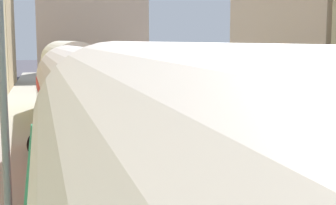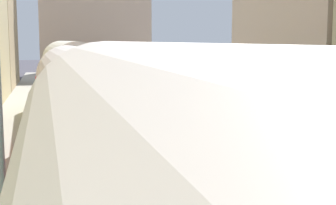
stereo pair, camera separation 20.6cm
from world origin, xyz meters
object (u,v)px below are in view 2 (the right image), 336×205
at_px(cargo_truck_1, 229,113).
at_px(car_6, 96,79).
at_px(parked_bus_1, 80,107).
at_px(streetlamp_near, 12,71).
at_px(car_2, 119,75).
at_px(car_0, 165,93).
at_px(car_1, 131,81).
at_px(pedestrian_3, 262,89).
at_px(car_5, 102,91).
at_px(pedestrian_2, 255,88).
at_px(car_4, 111,102).
at_px(pedestrian_1, 251,91).
at_px(parked_bus_2, 68,76).
at_px(car_3, 174,145).

distance_m(cargo_truck_1, car_6, 24.61).
height_order(parked_bus_1, streetlamp_near, streetlamp_near).
bearing_deg(car_6, car_2, 60.46).
relative_size(car_0, car_1, 1.13).
distance_m(car_1, pedestrian_3, 13.34).
bearing_deg(car_1, car_0, -87.36).
height_order(car_5, pedestrian_2, pedestrian_2).
relative_size(car_6, pedestrian_3, 2.41).
xyz_separation_m(parked_bus_1, car_2, (5.86, 32.59, -1.45)).
height_order(parked_bus_1, car_4, parked_bus_1).
xyz_separation_m(car_2, pedestrian_3, (6.85, -18.67, 0.24)).
bearing_deg(pedestrian_1, car_1, 112.28).
relative_size(parked_bus_2, car_2, 2.45).
bearing_deg(car_3, car_4, 93.47).
bearing_deg(car_5, parked_bus_2, -110.55).
xyz_separation_m(car_5, pedestrian_1, (8.68, -5.48, 0.35)).
bearing_deg(streetlamp_near, car_3, 47.26).
height_order(car_5, pedestrian_3, pedestrian_3).
bearing_deg(pedestrian_2, car_2, 110.55).
distance_m(cargo_truck_1, pedestrian_2, 12.94).
height_order(car_4, pedestrian_2, pedestrian_2).
xyz_separation_m(cargo_truck_1, car_5, (-3.68, 14.47, -0.54)).
height_order(parked_bus_2, pedestrian_3, parked_bus_2).
relative_size(parked_bus_2, car_6, 2.30).
bearing_deg(car_4, pedestrian_3, 11.59).
bearing_deg(streetlamp_near, car_0, 67.94).
bearing_deg(car_6, car_5, -93.20).
distance_m(car_0, car_3, 14.94).
distance_m(car_0, streetlamp_near, 21.42).
bearing_deg(pedestrian_3, cargo_truck_1, -121.47).
bearing_deg(car_1, cargo_truck_1, -89.11).
xyz_separation_m(car_2, pedestrian_2, (6.73, -17.95, 0.26)).
bearing_deg(parked_bus_2, parked_bus_1, -90.47).
distance_m(cargo_truck_1, car_3, 4.28).
bearing_deg(streetlamp_near, parked_bus_1, 71.01).
height_order(parked_bus_1, pedestrian_3, parked_bus_1).
distance_m(car_3, streetlamp_near, 7.52).
bearing_deg(car_5, car_4, -91.28).
distance_m(parked_bus_1, car_0, 16.42).
height_order(car_1, car_4, car_1).
xyz_separation_m(car_4, car_6, (0.69, 15.96, 0.04)).
bearing_deg(car_4, pedestrian_2, 15.62).
bearing_deg(car_0, car_4, -140.47).
xyz_separation_m(pedestrian_1, pedestrian_3, (1.46, 1.56, -0.07)).
distance_m(car_0, car_2, 17.53).
xyz_separation_m(car_5, pedestrian_2, (10.01, -3.19, 0.29)).
bearing_deg(pedestrian_1, car_4, -176.48).
xyz_separation_m(parked_bus_1, parked_bus_2, (0.09, 11.21, 0.12)).
height_order(car_2, car_3, car_2).
bearing_deg(car_3, car_1, 83.62).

